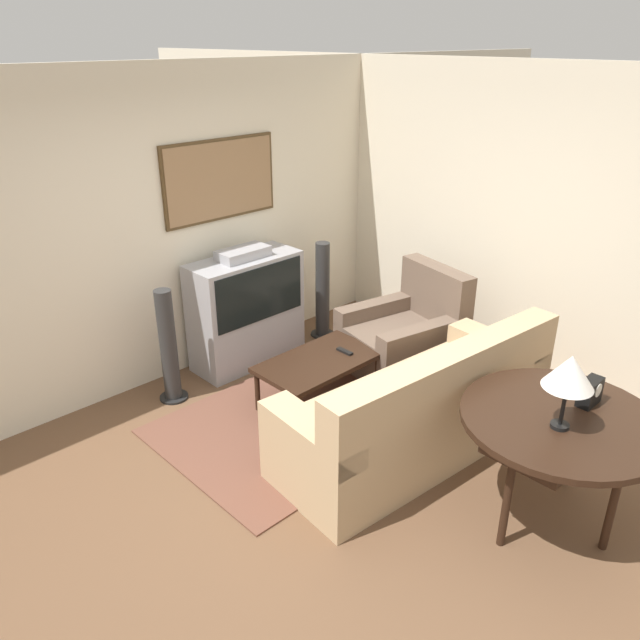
# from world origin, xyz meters

# --- Properties ---
(ground_plane) EXTENTS (12.00, 12.00, 0.00)m
(ground_plane) POSITION_xyz_m (0.00, 0.00, 0.00)
(ground_plane) COLOR brown
(wall_back) EXTENTS (12.00, 0.10, 2.70)m
(wall_back) POSITION_xyz_m (0.01, 2.13, 1.36)
(wall_back) COLOR beige
(wall_back) RESTS_ON ground_plane
(wall_right) EXTENTS (0.06, 12.00, 2.70)m
(wall_right) POSITION_xyz_m (2.63, 0.00, 1.35)
(wall_right) COLOR beige
(wall_right) RESTS_ON ground_plane
(area_rug) EXTENTS (2.52, 1.59, 0.01)m
(area_rug) POSITION_xyz_m (0.62, 0.70, 0.01)
(area_rug) COLOR brown
(area_rug) RESTS_ON ground_plane
(tv) EXTENTS (1.06, 0.45, 1.13)m
(tv) POSITION_xyz_m (0.78, 1.80, 0.53)
(tv) COLOR #9E9EA3
(tv) RESTS_ON ground_plane
(couch) EXTENTS (2.24, 1.04, 0.95)m
(couch) POSITION_xyz_m (0.79, -0.23, 0.34)
(couch) COLOR tan
(couch) RESTS_ON ground_plane
(armchair) EXTENTS (1.13, 1.01, 0.93)m
(armchair) POSITION_xyz_m (1.78, 0.70, 0.29)
(armchair) COLOR brown
(armchair) RESTS_ON ground_plane
(coffee_table) EXTENTS (1.03, 0.59, 0.41)m
(coffee_table) POSITION_xyz_m (0.75, 0.79, 0.37)
(coffee_table) COLOR black
(coffee_table) RESTS_ON ground_plane
(console_table) EXTENTS (1.21, 1.21, 0.77)m
(console_table) POSITION_xyz_m (0.84, -1.24, 0.70)
(console_table) COLOR black
(console_table) RESTS_ON ground_plane
(table_lamp) EXTENTS (0.29, 0.29, 0.48)m
(table_lamp) POSITION_xyz_m (0.72, -1.28, 1.14)
(table_lamp) COLOR black
(table_lamp) RESTS_ON console_table
(mantel_clock) EXTENTS (0.18, 0.10, 0.17)m
(mantel_clock) POSITION_xyz_m (1.09, -1.28, 0.85)
(mantel_clock) COLOR black
(mantel_clock) RESTS_ON console_table
(remote) EXTENTS (0.05, 0.16, 0.02)m
(remote) POSITION_xyz_m (1.00, 0.73, 0.42)
(remote) COLOR black
(remote) RESTS_ON coffee_table
(speaker_tower_left) EXTENTS (0.24, 0.24, 1.01)m
(speaker_tower_left) POSITION_xyz_m (-0.12, 1.71, 0.48)
(speaker_tower_left) COLOR black
(speaker_tower_left) RESTS_ON ground_plane
(speaker_tower_right) EXTENTS (0.24, 0.24, 1.01)m
(speaker_tower_right) POSITION_xyz_m (1.68, 1.71, 0.48)
(speaker_tower_right) COLOR black
(speaker_tower_right) RESTS_ON ground_plane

